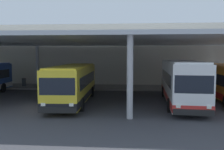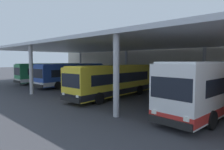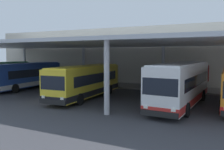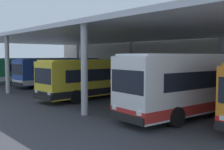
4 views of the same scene
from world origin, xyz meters
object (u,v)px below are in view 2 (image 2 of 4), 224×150
Objects in this scene: bus_middle_bay at (113,81)px; bench_waiting at (128,80)px; bus_far_bay at (213,87)px; trash_bin at (113,79)px; bus_nearest_bay at (50,73)px; bus_second_bay at (72,74)px.

bus_middle_bay reaches higher than bench_waiting.
bus_far_bay is 19.53m from trash_bin.
bench_waiting is (10.54, 7.26, -0.99)m from bus_nearest_bay.
bus_second_bay reaches higher than trash_bin.
bus_nearest_bay and bus_middle_bay have the same top height.
bus_nearest_bay is 0.92× the size of bus_far_bay.
bus_far_bay is (9.04, 0.47, 0.19)m from bus_middle_bay.
bus_far_bay is 17.35m from bench_waiting.
bus_nearest_bay is 10.40m from trash_bin.
bus_second_bay and bus_middle_bay have the same top height.
bus_far_bay is at bearing -26.06° from trash_bin.
bench_waiting is (-5.74, 9.49, -0.99)m from bus_middle_bay.
bus_second_bay is 8.58m from bench_waiting.
bus_middle_bay is at bearing -12.05° from bus_second_bay.
bus_nearest_bay reaches higher than trash_bin.
bus_far_bay is at bearing -5.05° from bus_second_bay.
bus_middle_bay reaches higher than trash_bin.
bench_waiting is 2.78m from trash_bin.
bus_far_bay reaches higher than bus_middle_bay.
bus_middle_bay is (10.10, -2.16, 0.00)m from bus_second_bay.
bench_waiting is at bearing 59.31° from bus_second_bay.
bus_nearest_bay is at bearing -138.89° from trash_bin.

